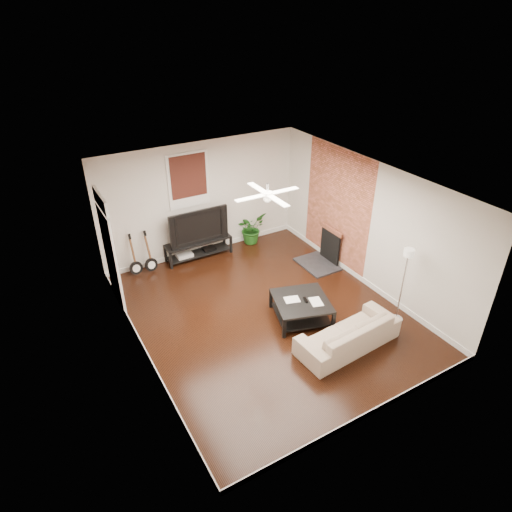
{
  "coord_description": "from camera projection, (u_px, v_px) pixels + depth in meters",
  "views": [
    {
      "loc": [
        -3.77,
        -6.13,
        5.55
      ],
      "look_at": [
        0.0,
        0.4,
        1.15
      ],
      "focal_mm": 31.05,
      "sensor_mm": 36.0,
      "label": 1
    }
  ],
  "objects": [
    {
      "name": "room",
      "position": [
        267.0,
        254.0,
        8.31
      ],
      "size": [
        5.01,
        6.01,
        2.81
      ],
      "color": "black",
      "rests_on": "ground"
    },
    {
      "name": "brick_accent",
      "position": [
        337.0,
        208.0,
        10.13
      ],
      "size": [
        0.02,
        2.2,
        2.8
      ],
      "primitive_type": "cube",
      "color": "#995031",
      "rests_on": "floor"
    },
    {
      "name": "fireplace",
      "position": [
        324.0,
        247.0,
        10.48
      ],
      "size": [
        0.8,
        1.1,
        0.92
      ],
      "primitive_type": "cube",
      "color": "black",
      "rests_on": "floor"
    },
    {
      "name": "window_back",
      "position": [
        189.0,
        180.0,
        10.12
      ],
      "size": [
        1.0,
        0.06,
        1.3
      ],
      "primitive_type": "cube",
      "color": "#39100F",
      "rests_on": "wall_back"
    },
    {
      "name": "door_left",
      "position": [
        110.0,
        250.0,
        8.74
      ],
      "size": [
        0.08,
        1.0,
        2.5
      ],
      "primitive_type": "cube",
      "color": "white",
      "rests_on": "wall_left"
    },
    {
      "name": "tv_stand",
      "position": [
        199.0,
        249.0,
        10.87
      ],
      "size": [
        1.64,
        0.44,
        0.46
      ],
      "primitive_type": "cube",
      "color": "black",
      "rests_on": "floor"
    },
    {
      "name": "tv",
      "position": [
        197.0,
        225.0,
        10.56
      ],
      "size": [
        1.47,
        0.19,
        0.84
      ],
      "primitive_type": "imported",
      "color": "black",
      "rests_on": "tv_stand"
    },
    {
      "name": "coffee_table",
      "position": [
        301.0,
        309.0,
        8.78
      ],
      "size": [
        1.31,
        1.31,
        0.44
      ],
      "primitive_type": "cube",
      "rotation": [
        0.0,
        0.0,
        -0.3
      ],
      "color": "black",
      "rests_on": "floor"
    },
    {
      "name": "sofa",
      "position": [
        348.0,
        333.0,
        8.04
      ],
      "size": [
        2.03,
        0.91,
        0.58
      ],
      "primitive_type": "imported",
      "rotation": [
        0.0,
        0.0,
        3.21
      ],
      "color": "tan",
      "rests_on": "floor"
    },
    {
      "name": "floor_lamp",
      "position": [
        402.0,
        286.0,
        8.43
      ],
      "size": [
        0.28,
        0.28,
        1.62
      ],
      "primitive_type": null,
      "rotation": [
        0.0,
        0.0,
        0.07
      ],
      "color": "white",
      "rests_on": "floor"
    },
    {
      "name": "potted_plant",
      "position": [
        251.0,
        228.0,
        11.46
      ],
      "size": [
        0.91,
        0.86,
        0.8
      ],
      "primitive_type": "imported",
      "rotation": [
        0.0,
        0.0,
        0.42
      ],
      "color": "#1C5618",
      "rests_on": "floor"
    },
    {
      "name": "guitar_left",
      "position": [
        134.0,
        256.0,
        10.02
      ],
      "size": [
        0.33,
        0.24,
        1.0
      ],
      "primitive_type": null,
      "rotation": [
        0.0,
        0.0,
        0.09
      ],
      "color": "black",
      "rests_on": "floor"
    },
    {
      "name": "guitar_right",
      "position": [
        150.0,
        253.0,
        10.15
      ],
      "size": [
        0.34,
        0.27,
        1.0
      ],
      "primitive_type": null,
      "rotation": [
        0.0,
        0.0,
        0.19
      ],
      "color": "black",
      "rests_on": "floor"
    },
    {
      "name": "ceiling_fan",
      "position": [
        267.0,
        194.0,
        7.7
      ],
      "size": [
        1.24,
        1.24,
        0.32
      ],
      "primitive_type": null,
      "color": "white",
      "rests_on": "ceiling"
    }
  ]
}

